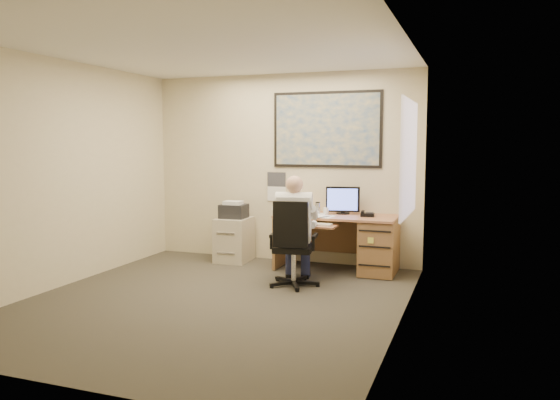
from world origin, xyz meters
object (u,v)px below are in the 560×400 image
(desk, at_px, (362,239))
(office_chair, at_px, (292,261))
(filing_cabinet, at_px, (234,235))
(person, at_px, (295,231))

(desk, relative_size, office_chair, 1.53)
(desk, bearing_deg, filing_cabinet, 179.05)
(filing_cabinet, distance_m, person, 1.62)
(desk, xyz_separation_m, office_chair, (-0.63, -1.03, -0.13))
(desk, height_order, person, person)
(desk, distance_m, person, 1.16)
(office_chair, bearing_deg, person, 76.38)
(office_chair, xyz_separation_m, person, (0.01, 0.08, 0.36))
(filing_cabinet, relative_size, person, 0.66)
(filing_cabinet, bearing_deg, person, -40.44)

